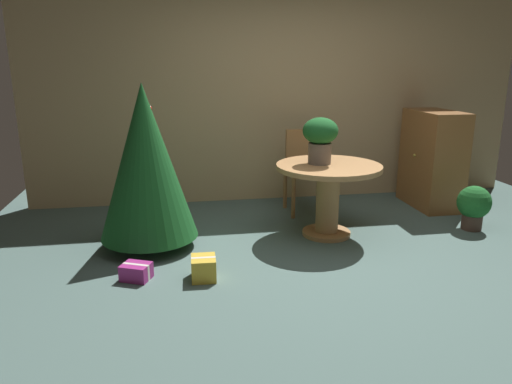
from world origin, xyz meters
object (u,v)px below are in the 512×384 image
at_px(round_dining_table, 328,186).
at_px(holiday_tree, 146,162).
at_px(wooden_chair_far, 305,166).
at_px(flower_vase, 320,136).
at_px(gift_box_gold, 204,268).
at_px(wooden_cabinet, 432,159).
at_px(potted_plant, 474,205).
at_px(gift_box_purple, 136,272).

relative_size(round_dining_table, holiday_tree, 0.67).
distance_m(wooden_chair_far, holiday_tree, 1.94).
distance_m(flower_vase, wooden_chair_far, 0.91).
distance_m(round_dining_table, wooden_chair_far, 0.84).
relative_size(round_dining_table, flower_vase, 2.28).
relative_size(flower_vase, gift_box_gold, 1.97).
bearing_deg(gift_box_gold, wooden_chair_far, 52.32).
distance_m(wooden_cabinet, potted_plant, 0.91).
xyz_separation_m(holiday_tree, gift_box_purple, (-0.09, -0.70, -0.74)).
xyz_separation_m(flower_vase, wooden_chair_far, (0.08, 0.78, -0.45)).
distance_m(gift_box_purple, potted_plant, 3.38).
distance_m(round_dining_table, gift_box_gold, 1.56).
distance_m(flower_vase, gift_box_purple, 2.10).
relative_size(gift_box_purple, potted_plant, 0.59).
xyz_separation_m(gift_box_purple, wooden_cabinet, (3.31, 1.49, 0.50)).
height_order(wooden_chair_far, potted_plant, wooden_chair_far).
bearing_deg(round_dining_table, gift_box_purple, -158.08).
height_order(gift_box_purple, gift_box_gold, gift_box_gold).
relative_size(round_dining_table, wooden_chair_far, 1.10).
height_order(gift_box_purple, wooden_cabinet, wooden_cabinet).
height_order(round_dining_table, gift_box_purple, round_dining_table).
bearing_deg(wooden_cabinet, potted_plant, -89.60).
xyz_separation_m(wooden_chair_far, holiday_tree, (-1.71, -0.87, 0.28)).
distance_m(holiday_tree, wooden_cabinet, 3.33).
bearing_deg(gift_box_purple, gift_box_gold, -8.71).
bearing_deg(round_dining_table, gift_box_gold, -147.66).
xyz_separation_m(wooden_chair_far, potted_plant, (1.52, -0.93, -0.27)).
xyz_separation_m(wooden_chair_far, wooden_cabinet, (1.52, -0.07, 0.04)).
relative_size(wooden_chair_far, gift_box_purple, 3.43).
height_order(round_dining_table, holiday_tree, holiday_tree).
bearing_deg(round_dining_table, flower_vase, 143.13).
xyz_separation_m(wooden_chair_far, gift_box_purple, (-1.80, -1.56, -0.46)).
height_order(flower_vase, potted_plant, flower_vase).
bearing_deg(potted_plant, flower_vase, 174.52).
bearing_deg(flower_vase, holiday_tree, -177.00).
distance_m(holiday_tree, potted_plant, 3.28).
xyz_separation_m(flower_vase, wooden_cabinet, (1.60, 0.71, -0.42)).
relative_size(flower_vase, holiday_tree, 0.30).
bearing_deg(flower_vase, wooden_chair_far, 84.15).
xyz_separation_m(gift_box_purple, potted_plant, (3.32, 0.63, 0.19)).
bearing_deg(flower_vase, gift_box_purple, -155.49).
relative_size(wooden_chair_far, potted_plant, 2.02).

